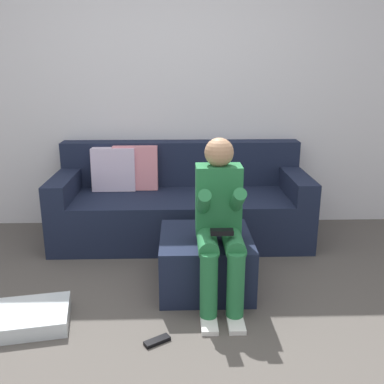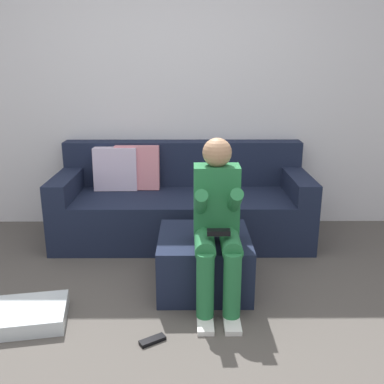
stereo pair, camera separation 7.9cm
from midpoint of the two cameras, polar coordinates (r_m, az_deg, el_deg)
The scene contains 7 objects.
ground_plane at distance 2.59m, azimuth -4.70°, elevation -19.48°, with size 8.10×8.10×0.00m, color #544F49.
wall_back at distance 4.14m, azimuth -3.74°, elevation 13.89°, with size 6.23×0.10×2.67m, color silver.
couch_sectional at distance 3.91m, azimuth -2.26°, elevation -1.54°, with size 2.20×0.86×0.83m.
ottoman at distance 3.08m, azimuth 1.04°, elevation -9.06°, with size 0.63×0.65×0.38m, color #192138.
person_seated at distance 2.76m, azimuth 2.83°, elevation -3.59°, with size 0.30×0.61×1.08m.
storage_bin at distance 2.92m, azimuth -21.22°, elevation -15.11°, with size 0.45×0.38×0.09m, color silver.
remote_near_ottoman at distance 2.61m, azimuth -5.52°, elevation -18.92°, with size 0.15×0.05×0.02m, color black.
Camera 1 is at (0.10, -2.09, 1.52)m, focal length 40.54 mm.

